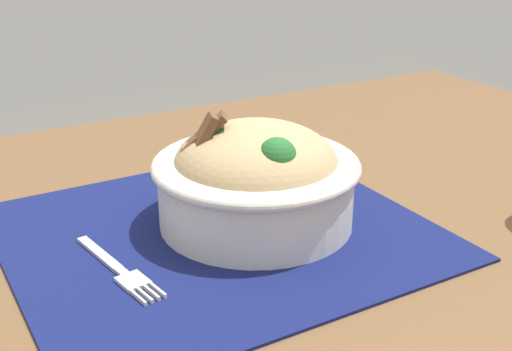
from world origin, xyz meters
The scene contains 4 objects.
table centered at (0.00, 0.00, 0.65)m, with size 1.36×0.77×0.72m.
placemat centered at (-0.01, 0.02, 0.72)m, with size 0.39×0.35×0.00m, color #11194C.
bowl centered at (-0.05, 0.02, 0.77)m, with size 0.22×0.22×0.12m.
fork centered at (0.10, 0.05, 0.72)m, with size 0.04×0.14×0.00m.
Camera 1 is at (0.25, 0.54, 1.01)m, focal length 46.80 mm.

